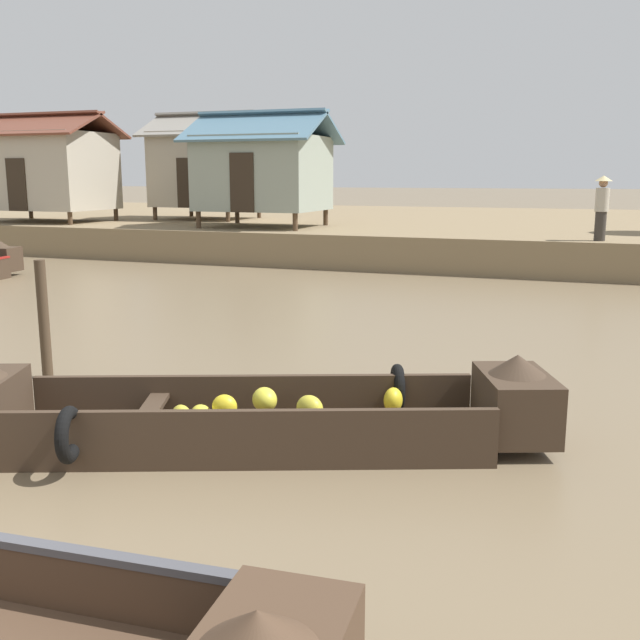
% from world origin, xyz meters
% --- Properties ---
extents(ground_plane, '(300.00, 300.00, 0.00)m').
position_xyz_m(ground_plane, '(0.00, 10.00, 0.00)').
color(ground_plane, '#726047').
extents(riverbank_strip, '(160.00, 20.00, 1.00)m').
position_xyz_m(riverbank_strip, '(0.00, 27.70, 0.50)').
color(riverbank_strip, '#7F6B4C').
rests_on(riverbank_strip, ground).
extents(banana_boat, '(5.93, 3.14, 0.93)m').
position_xyz_m(banana_boat, '(1.46, 4.39, 0.32)').
color(banana_boat, '#3D2D21').
rests_on(banana_boat, ground).
extents(stilt_house_left, '(5.06, 3.51, 3.88)m').
position_xyz_m(stilt_house_left, '(-14.14, 20.11, 2.88)').
color(stilt_house_left, '#4C3826').
rests_on(stilt_house_left, riverbank_strip).
extents(stilt_house_mid_left, '(4.18, 3.60, 4.04)m').
position_xyz_m(stilt_house_mid_left, '(-9.39, 23.51, 2.95)').
color(stilt_house_mid_left, '#4C3826').
rests_on(stilt_house_mid_left, riverbank_strip).
extents(stilt_house_mid_right, '(4.43, 3.65, 3.71)m').
position_xyz_m(stilt_house_mid_right, '(-5.55, 20.23, 2.80)').
color(stilt_house_mid_right, '#4C3826').
rests_on(stilt_house_mid_right, riverbank_strip).
extents(vendor_person, '(0.44, 0.44, 1.66)m').
position_xyz_m(vendor_person, '(4.79, 18.36, 1.93)').
color(vendor_person, '#332D28').
rests_on(vendor_person, riverbank_strip).
extents(mooring_post, '(0.14, 0.14, 1.58)m').
position_xyz_m(mooring_post, '(-2.19, 5.75, 0.79)').
color(mooring_post, '#423323').
rests_on(mooring_post, ground).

